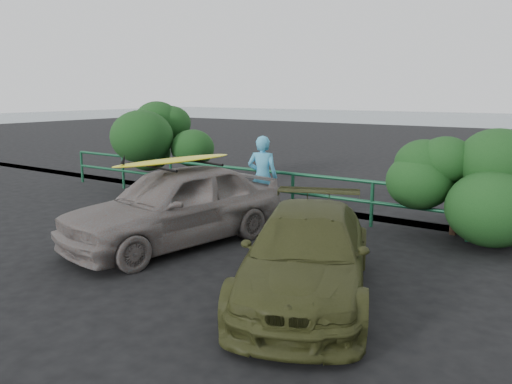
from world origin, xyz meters
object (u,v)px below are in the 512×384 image
Objects in this scene: olive_vehicle at (307,254)px; guardrail at (258,189)px; man at (263,177)px; sedan at (176,205)px; surfboard at (175,160)px.

guardrail is at bearing 108.71° from olive_vehicle.
man is at bearing 108.88° from olive_vehicle.
sedan is at bearing 66.23° from man.
man reaches higher than sedan.
olive_vehicle reaches higher than guardrail.
sedan reaches higher than olive_vehicle.
sedan is 3.40m from olive_vehicle.
man is at bearing -49.69° from guardrail.
guardrail is at bearing 106.49° from sedan.
man is 0.74× the size of surfboard.
surfboard reaches higher than guardrail.
surfboard is at bearing -92.89° from sedan.
guardrail is at bearing -67.69° from man.
surfboard is at bearing 143.74° from olive_vehicle.
man is (0.58, -0.68, 0.45)m from guardrail.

